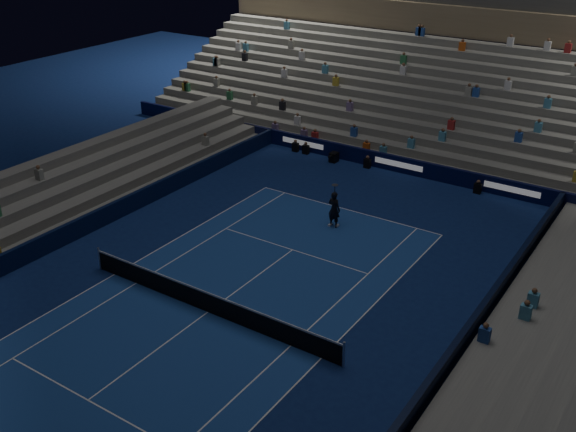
# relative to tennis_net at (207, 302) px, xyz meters

# --- Properties ---
(ground) EXTENTS (90.00, 90.00, 0.00)m
(ground) POSITION_rel_tennis_net_xyz_m (0.00, 0.00, -0.50)
(ground) COLOR #0D1D51
(ground) RESTS_ON ground
(court_surface) EXTENTS (10.97, 23.77, 0.01)m
(court_surface) POSITION_rel_tennis_net_xyz_m (0.00, 0.00, -0.50)
(court_surface) COLOR navy
(court_surface) RESTS_ON ground
(sponsor_barrier_far) EXTENTS (44.00, 0.25, 1.00)m
(sponsor_barrier_far) POSITION_rel_tennis_net_xyz_m (0.00, 18.50, -0.00)
(sponsor_barrier_far) COLOR #080C32
(sponsor_barrier_far) RESTS_ON ground
(sponsor_barrier_east) EXTENTS (0.25, 37.00, 1.00)m
(sponsor_barrier_east) POSITION_rel_tennis_net_xyz_m (9.70, 0.00, -0.00)
(sponsor_barrier_east) COLOR black
(sponsor_barrier_east) RESTS_ON ground
(sponsor_barrier_west) EXTENTS (0.25, 37.00, 1.00)m
(sponsor_barrier_west) POSITION_rel_tennis_net_xyz_m (-9.70, 0.00, -0.00)
(sponsor_barrier_west) COLOR #081232
(sponsor_barrier_west) RESTS_ON ground
(grandstand_main) EXTENTS (44.00, 15.20, 11.20)m
(grandstand_main) POSITION_rel_tennis_net_xyz_m (0.00, 27.90, 2.87)
(grandstand_main) COLOR slate
(grandstand_main) RESTS_ON ground
(grandstand_east) EXTENTS (5.00, 37.00, 2.50)m
(grandstand_east) POSITION_rel_tennis_net_xyz_m (13.17, 0.00, 0.41)
(grandstand_east) COLOR slate
(grandstand_east) RESTS_ON ground
(grandstand_west) EXTENTS (5.00, 37.00, 2.50)m
(grandstand_west) POSITION_rel_tennis_net_xyz_m (-13.17, 0.00, 0.41)
(grandstand_west) COLOR slate
(grandstand_west) RESTS_ON ground
(tennis_net) EXTENTS (12.90, 0.10, 1.10)m
(tennis_net) POSITION_rel_tennis_net_xyz_m (0.00, 0.00, 0.00)
(tennis_net) COLOR #B2B2B7
(tennis_net) RESTS_ON ground
(tennis_player) EXTENTS (0.75, 0.53, 1.95)m
(tennis_player) POSITION_rel_tennis_net_xyz_m (0.37, 9.74, 0.47)
(tennis_player) COLOR black
(tennis_player) RESTS_ON ground
(broadcast_camera) EXTENTS (0.47, 0.93, 0.63)m
(broadcast_camera) POSITION_rel_tennis_net_xyz_m (-4.25, 17.74, -0.18)
(broadcast_camera) COLOR black
(broadcast_camera) RESTS_ON ground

